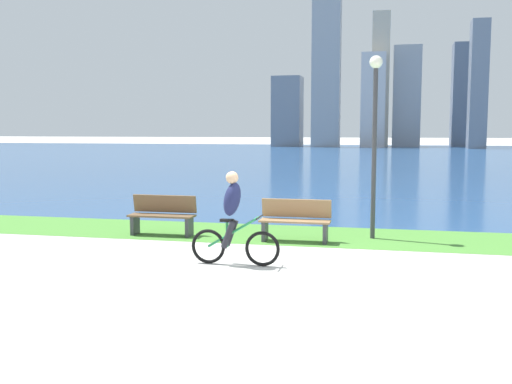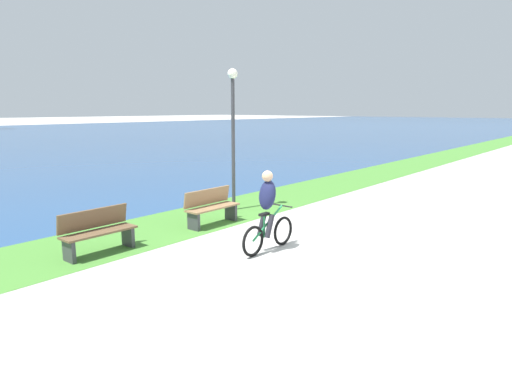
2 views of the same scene
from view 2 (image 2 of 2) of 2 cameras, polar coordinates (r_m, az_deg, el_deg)
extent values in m
plane|color=#B2AFA8|center=(10.00, 7.11, -6.14)|extent=(300.00, 300.00, 0.00)
cube|color=#478433|center=(12.13, -6.59, -3.13)|extent=(120.00, 2.56, 0.01)
torus|color=black|center=(9.53, 3.48, -4.98)|extent=(0.62, 0.06, 0.62)
torus|color=black|center=(8.79, -0.38, -6.31)|extent=(0.62, 0.06, 0.62)
cylinder|color=#268C4C|center=(9.06, 1.54, -3.95)|extent=(0.96, 0.04, 0.60)
cylinder|color=#268C4C|center=(8.98, 1.05, -4.41)|extent=(0.04, 0.04, 0.46)
cube|color=black|center=(8.92, 1.05, -2.86)|extent=(0.24, 0.10, 0.05)
cylinder|color=black|center=(9.36, 3.33, -1.73)|extent=(0.03, 0.52, 0.03)
ellipsoid|color=#1E234C|center=(8.91, 1.46, -0.37)|extent=(0.40, 0.36, 0.65)
sphere|color=#D8AD84|center=(8.85, 1.47, 2.05)|extent=(0.22, 0.22, 0.22)
cylinder|color=#26262D|center=(9.08, 0.75, -4.18)|extent=(0.27, 0.11, 0.49)
cylinder|color=#26262D|center=(8.95, 1.75, -4.39)|extent=(0.27, 0.11, 0.49)
cube|color=olive|center=(11.14, -5.52, -1.98)|extent=(1.50, 0.45, 0.04)
cube|color=olive|center=(11.23, -6.25, -0.59)|extent=(1.50, 0.11, 0.40)
cube|color=#38383D|center=(11.65, -3.23, -2.53)|extent=(0.08, 0.37, 0.45)
cube|color=#38383D|center=(10.76, -7.97, -3.71)|extent=(0.08, 0.37, 0.45)
cube|color=brown|center=(9.43, -19.38, -4.87)|extent=(1.50, 0.45, 0.04)
cube|color=brown|center=(9.53, -20.08, -3.19)|extent=(1.50, 0.11, 0.40)
cube|color=#38383D|center=(9.82, -16.04, -5.43)|extent=(0.08, 0.37, 0.45)
cube|color=#38383D|center=(9.19, -22.79, -6.95)|extent=(0.08, 0.37, 0.45)
cylinder|color=#38383D|center=(12.61, -2.93, 5.99)|extent=(0.10, 0.10, 3.71)
sphere|color=white|center=(12.61, -3.02, 14.88)|extent=(0.28, 0.28, 0.28)
camera|label=1|loc=(10.53, 65.42, 1.90)|focal=41.59mm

